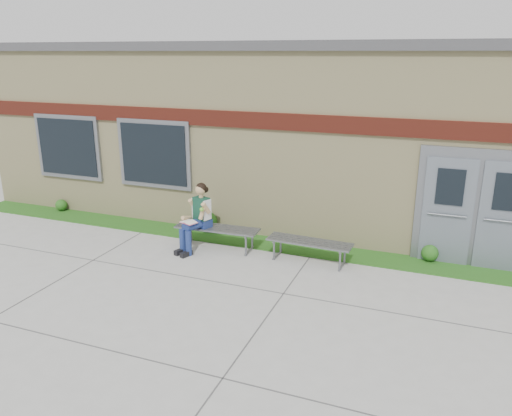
% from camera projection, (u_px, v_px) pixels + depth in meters
% --- Properties ---
extents(ground, '(80.00, 80.00, 0.00)m').
position_uv_depth(ground, '(218.00, 297.00, 8.48)').
color(ground, '#9E9E99').
rests_on(ground, ground).
extents(grass_strip, '(16.00, 0.80, 0.02)m').
position_uv_depth(grass_strip, '(270.00, 244.00, 10.80)').
color(grass_strip, '#1B4F15').
rests_on(grass_strip, ground).
extents(school_building, '(16.20, 6.22, 4.20)m').
position_uv_depth(school_building, '(313.00, 126.00, 13.18)').
color(school_building, beige).
rests_on(school_building, ground).
extents(bench_left, '(1.80, 0.57, 0.46)m').
position_uv_depth(bench_left, '(217.00, 232.00, 10.49)').
color(bench_left, slate).
rests_on(bench_left, ground).
extents(bench_right, '(1.70, 0.54, 0.44)m').
position_uv_depth(bench_right, '(309.00, 246.00, 9.81)').
color(bench_right, slate).
rests_on(bench_right, ground).
extents(girl, '(0.60, 0.91, 1.41)m').
position_uv_depth(girl, '(197.00, 216.00, 10.31)').
color(girl, navy).
rests_on(girl, ground).
extents(shrub_west, '(0.30, 0.30, 0.30)m').
position_uv_depth(shrub_west, '(61.00, 205.00, 12.98)').
color(shrub_west, '#1B4F15').
rests_on(shrub_west, grass_strip).
extents(shrub_mid, '(0.45, 0.45, 0.45)m').
position_uv_depth(shrub_mid, '(208.00, 221.00, 11.50)').
color(shrub_mid, '#1B4F15').
rests_on(shrub_mid, grass_strip).
extents(shrub_east, '(0.33, 0.33, 0.33)m').
position_uv_depth(shrub_east, '(430.00, 253.00, 9.84)').
color(shrub_east, '#1B4F15').
rests_on(shrub_east, grass_strip).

